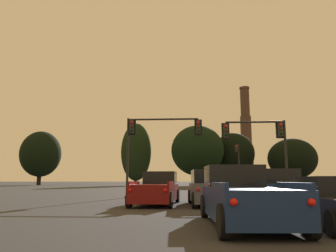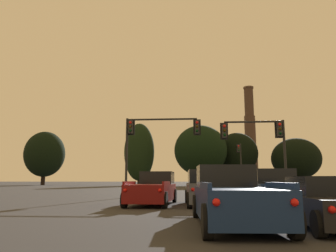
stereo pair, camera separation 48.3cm
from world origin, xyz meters
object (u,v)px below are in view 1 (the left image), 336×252
object	(u,v)px
pickup_truck_center_lane_second	(242,197)
suv_center_lane_front	(209,188)
pickup_truck_left_lane_front	(157,190)
smokestack	(247,145)
traffic_light_far_right	(238,159)
traffic_light_overhead_left	(152,136)
suv_right_lane_front	(276,189)
traffic_light_overhead_right	(264,139)

from	to	relation	value
pickup_truck_center_lane_second	suv_center_lane_front	bearing A→B (deg)	91.17
pickup_truck_left_lane_front	smokestack	world-z (taller)	smokestack
traffic_light_far_right	pickup_truck_center_lane_second	bearing A→B (deg)	-98.31
pickup_truck_left_lane_front	traffic_light_overhead_left	size ratio (longest dim) A/B	0.91
suv_right_lane_front	suv_center_lane_front	xyz separation A→B (m)	(-3.28, 0.76, 0.00)
traffic_light_overhead_right	traffic_light_overhead_left	xyz separation A→B (m)	(-8.25, 1.05, 0.41)
traffic_light_overhead_left	pickup_truck_center_lane_second	bearing A→B (deg)	-73.39
pickup_truck_left_lane_front	pickup_truck_center_lane_second	distance (m)	8.72
suv_right_lane_front	traffic_light_overhead_left	xyz separation A→B (m)	(-7.15, 7.99, 3.80)
suv_right_lane_front	traffic_light_far_right	distance (m)	31.84
traffic_light_far_right	smokestack	world-z (taller)	smokestack
suv_center_lane_front	smokestack	distance (m)	114.81
smokestack	traffic_light_overhead_left	bearing A→B (deg)	-103.72
suv_right_lane_front	traffic_light_overhead_right	size ratio (longest dim) A/B	0.88
traffic_light_overhead_left	smokestack	size ratio (longest dim) A/B	0.16
pickup_truck_center_lane_second	traffic_light_far_right	xyz separation A→B (m)	(5.59, 38.31, 3.52)
pickup_truck_left_lane_front	traffic_light_overhead_left	bearing A→B (deg)	101.23
suv_right_lane_front	traffic_light_far_right	size ratio (longest dim) A/B	0.75
pickup_truck_left_lane_front	pickup_truck_center_lane_second	xyz separation A→B (m)	(3.38, -8.04, 0.00)
pickup_truck_left_lane_front	traffic_light_far_right	bearing A→B (deg)	76.05
pickup_truck_center_lane_second	traffic_light_overhead_left	world-z (taller)	traffic_light_overhead_left
pickup_truck_center_lane_second	traffic_light_far_right	distance (m)	38.87
traffic_light_overhead_left	smokestack	xyz separation A→B (m)	(25.54, 104.63, 10.34)
suv_right_lane_front	traffic_light_far_right	bearing A→B (deg)	86.22
traffic_light_overhead_right	pickup_truck_center_lane_second	bearing A→B (deg)	-105.66
pickup_truck_center_lane_second	traffic_light_overhead_right	size ratio (longest dim) A/B	0.99
suv_right_lane_front	pickup_truck_left_lane_front	world-z (taller)	suv_right_lane_front
suv_center_lane_front	pickup_truck_left_lane_front	world-z (taller)	suv_center_lane_front
traffic_light_overhead_left	suv_right_lane_front	bearing A→B (deg)	-48.17
traffic_light_overhead_right	smokestack	bearing A→B (deg)	80.71
suv_center_lane_front	traffic_light_overhead_right	size ratio (longest dim) A/B	0.88
traffic_light_far_right	traffic_light_overhead_left	distance (m)	25.57
pickup_truck_center_lane_second	traffic_light_far_right	world-z (taller)	traffic_light_far_right
suv_right_lane_front	traffic_light_overhead_left	size ratio (longest dim) A/B	0.81
traffic_light_overhead_right	smokestack	distance (m)	107.63
pickup_truck_center_lane_second	traffic_light_overhead_right	xyz separation A→B (m)	(3.85, 13.72, 3.48)
suv_center_lane_front	traffic_light_overhead_right	world-z (taller)	traffic_light_overhead_right
suv_right_lane_front	pickup_truck_center_lane_second	bearing A→B (deg)	-110.67
smokestack	traffic_light_overhead_right	bearing A→B (deg)	-99.29
suv_center_lane_front	traffic_light_overhead_right	distance (m)	8.29
traffic_light_far_right	traffic_light_overhead_right	bearing A→B (deg)	-94.06
traffic_light_overhead_right	smokestack	xyz separation A→B (m)	(17.29, 105.69, 10.75)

